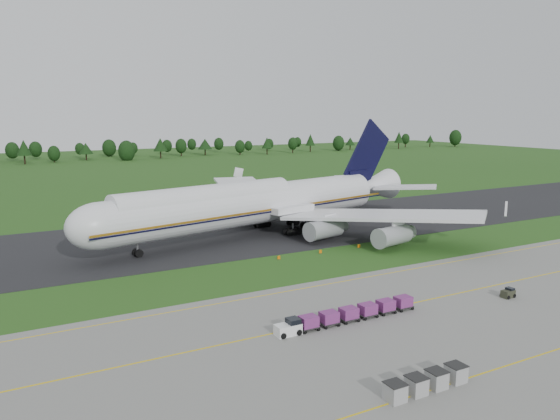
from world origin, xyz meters
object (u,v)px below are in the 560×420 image
uld_row (426,382)px  edge_markers (320,252)px  utility_cart (508,294)px  baggage_train (346,314)px  aircraft (258,203)px

uld_row → edge_markers: bearing=68.3°
utility_cart → uld_row: bearing=-153.8°
utility_cart → uld_row: 30.49m
utility_cart → uld_row: uld_row is taller
baggage_train → aircraft: bearing=76.0°
aircraft → utility_cart: size_ratio=42.90×
aircraft → utility_cart: aircraft is taller
aircraft → uld_row: bearing=-103.2°
aircraft → edge_markers: 19.96m
aircraft → baggage_train: (-11.79, -47.26, -5.60)m
uld_row → aircraft: bearing=76.8°
utility_cart → edge_markers: bearing=106.3°
baggage_train → uld_row: bearing=-100.8°
utility_cart → edge_markers: utility_cart is taller
baggage_train → utility_cart: size_ratio=10.05×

